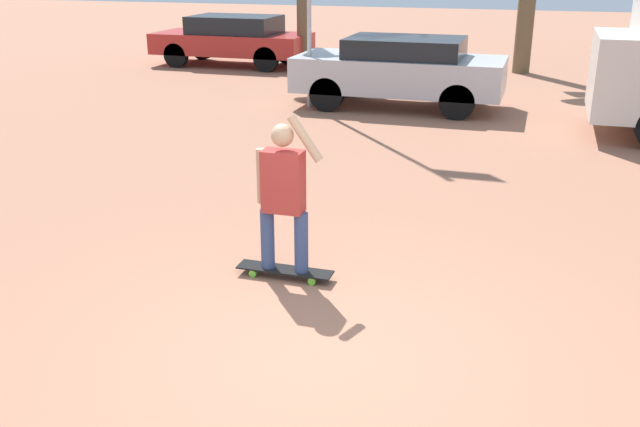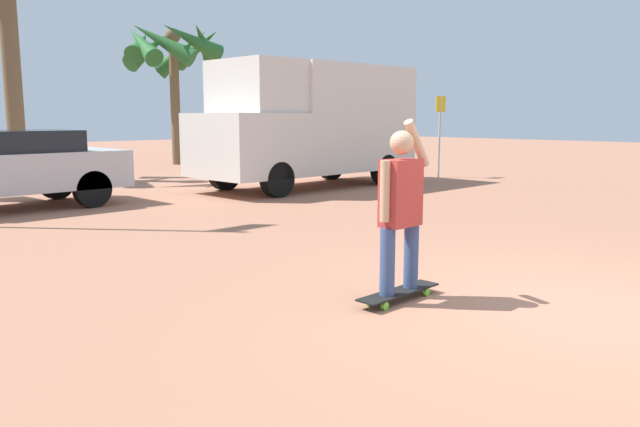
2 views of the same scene
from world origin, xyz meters
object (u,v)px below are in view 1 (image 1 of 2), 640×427
object	(u,v)px
skateboard	(285,270)
person_skateboarder	(283,190)
parked_car_silver	(400,70)
parked_car_red	(233,39)

from	to	relation	value
skateboard	person_skateboarder	bearing A→B (deg)	-180.00
parked_car_silver	parked_car_red	bearing A→B (deg)	142.19
skateboard	parked_car_red	size ratio (longest dim) A/B	0.22
skateboard	parked_car_silver	bearing A→B (deg)	93.83
parked_car_silver	parked_car_red	xyz separation A→B (m)	(-5.89, 4.57, -0.03)
parked_car_red	person_skateboarder	bearing A→B (deg)	-64.19
skateboard	parked_car_red	world-z (taller)	parked_car_red
skateboard	person_skateboarder	xyz separation A→B (m)	(-0.00, -0.00, 0.87)
person_skateboarder	parked_car_red	xyz separation A→B (m)	(-6.48, 13.40, -0.17)
parked_car_silver	parked_car_red	size ratio (longest dim) A/B	0.97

